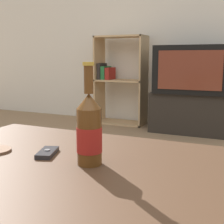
{
  "coord_description": "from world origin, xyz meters",
  "views": [
    {
      "loc": [
        0.49,
        -0.66,
        0.79
      ],
      "look_at": [
        0.02,
        0.4,
        0.59
      ],
      "focal_mm": 50.0,
      "sensor_mm": 36.0,
      "label": 1
    }
  ],
  "objects_px": {
    "tv_stand": "(192,112)",
    "bookshelf": "(118,79)",
    "beer_bottle": "(89,130)",
    "television": "(194,69)",
    "cell_phone": "(47,153)"
  },
  "relations": [
    {
      "from": "television",
      "to": "cell_phone",
      "type": "distance_m",
      "value": 2.6
    },
    {
      "from": "cell_phone",
      "to": "bookshelf",
      "type": "bearing_deg",
      "value": 90.02
    },
    {
      "from": "television",
      "to": "beer_bottle",
      "type": "distance_m",
      "value": 2.62
    },
    {
      "from": "tv_stand",
      "to": "bookshelf",
      "type": "xyz_separation_m",
      "value": [
        -0.91,
        0.09,
        0.33
      ]
    },
    {
      "from": "beer_bottle",
      "to": "cell_phone",
      "type": "distance_m",
      "value": 0.19
    },
    {
      "from": "tv_stand",
      "to": "beer_bottle",
      "type": "relative_size",
      "value": 2.93
    },
    {
      "from": "tv_stand",
      "to": "bookshelf",
      "type": "distance_m",
      "value": 0.97
    },
    {
      "from": "television",
      "to": "beer_bottle",
      "type": "bearing_deg",
      "value": -86.55
    },
    {
      "from": "tv_stand",
      "to": "bookshelf",
      "type": "height_order",
      "value": "bookshelf"
    },
    {
      "from": "beer_bottle",
      "to": "cell_phone",
      "type": "height_order",
      "value": "beer_bottle"
    },
    {
      "from": "television",
      "to": "cell_phone",
      "type": "relative_size",
      "value": 6.65
    },
    {
      "from": "bookshelf",
      "to": "cell_phone",
      "type": "xyz_separation_m",
      "value": [
        0.9,
        -2.69,
        -0.04
      ]
    },
    {
      "from": "tv_stand",
      "to": "bookshelf",
      "type": "bearing_deg",
      "value": 174.25
    },
    {
      "from": "beer_bottle",
      "to": "tv_stand",
      "type": "bearing_deg",
      "value": 93.45
    },
    {
      "from": "beer_bottle",
      "to": "television",
      "type": "bearing_deg",
      "value": 93.45
    }
  ]
}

